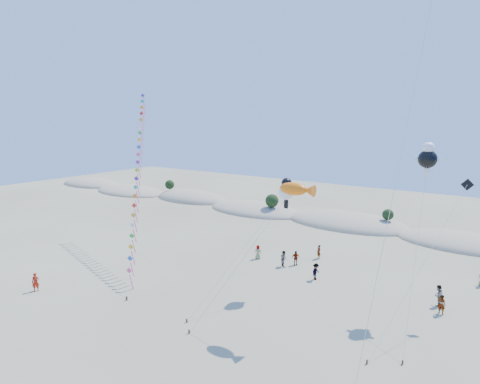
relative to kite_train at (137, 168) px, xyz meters
name	(u,v)px	position (x,y,z in m)	size (l,w,h in m)	color
ground	(83,382)	(15.51, -18.44, -10.15)	(160.00, 160.00, 0.00)	#7E7357
dune_ridge	(353,224)	(16.56, 26.70, -10.04)	(145.30, 11.49, 5.57)	gray
kite_train	(137,168)	(0.00, 0.00, 0.00)	(16.85, 17.80, 19.48)	#3F2D1E
fish_kite	(297,190)	(22.66, -4.54, 0.46)	(7.02, 6.55, 11.13)	#3F2D1E
cartoon_kite_low	(286,190)	(18.96, 0.77, -0.77)	(3.91, 10.94, 10.54)	#3F2D1E
cartoon_kite_high	(428,157)	(29.90, 4.35, 2.56)	(2.24, 10.64, 13.94)	#3F2D1E
dark_kite	(442,230)	(31.77, 1.69, -2.59)	(4.19, 12.08, 11.12)	#3F2D1E
flyer_foreground	(36,282)	(0.36, -13.02, -9.28)	(0.64, 0.42, 1.74)	#AD1D0D
beachgoers	(379,275)	(26.05, 6.89, -9.31)	(31.31, 8.98, 1.84)	slate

